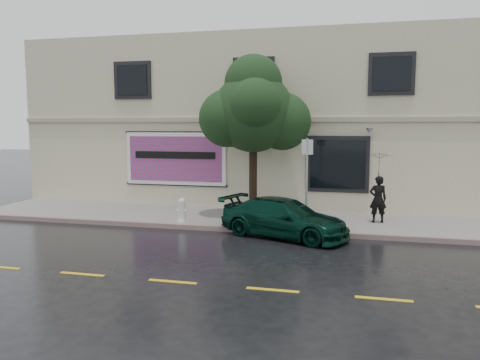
% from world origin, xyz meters
% --- Properties ---
extents(ground, '(90.00, 90.00, 0.00)m').
position_xyz_m(ground, '(0.00, 0.00, 0.00)').
color(ground, black).
rests_on(ground, ground).
extents(sidewalk, '(20.00, 3.50, 0.15)m').
position_xyz_m(sidewalk, '(0.00, 3.25, 0.07)').
color(sidewalk, gray).
rests_on(sidewalk, ground).
extents(curb, '(20.00, 0.18, 0.16)m').
position_xyz_m(curb, '(0.00, 1.50, 0.07)').
color(curb, gray).
rests_on(curb, ground).
extents(road_marking, '(19.00, 0.12, 0.01)m').
position_xyz_m(road_marking, '(0.00, -3.50, 0.01)').
color(road_marking, gold).
rests_on(road_marking, ground).
extents(building, '(20.00, 8.12, 7.00)m').
position_xyz_m(building, '(0.00, 9.00, 3.50)').
color(building, beige).
rests_on(building, ground).
extents(billboard, '(4.30, 0.16, 2.20)m').
position_xyz_m(billboard, '(-3.20, 4.92, 2.05)').
color(billboard, white).
rests_on(billboard, ground).
extents(car, '(4.38, 3.05, 1.17)m').
position_xyz_m(car, '(1.76, 1.20, 0.58)').
color(car, black).
rests_on(car, ground).
extents(pedestrian, '(0.63, 0.47, 1.57)m').
position_xyz_m(pedestrian, '(4.60, 3.34, 0.93)').
color(pedestrian, black).
rests_on(pedestrian, sidewalk).
extents(umbrella, '(0.96, 0.96, 0.68)m').
position_xyz_m(umbrella, '(4.60, 3.34, 2.06)').
color(umbrella, black).
rests_on(umbrella, pedestrian).
extents(street_tree, '(2.83, 2.83, 5.11)m').
position_xyz_m(street_tree, '(0.30, 3.49, 3.82)').
color(street_tree, black).
rests_on(street_tree, sidewalk).
extents(fire_hydrant, '(0.34, 0.32, 0.82)m').
position_xyz_m(fire_hydrant, '(-1.76, 1.80, 0.55)').
color(fire_hydrant, silver).
rests_on(fire_hydrant, sidewalk).
extents(sign_pole, '(0.35, 0.06, 2.85)m').
position_xyz_m(sign_pole, '(2.38, 1.70, 1.84)').
color(sign_pole, '#96979E').
rests_on(sign_pole, sidewalk).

